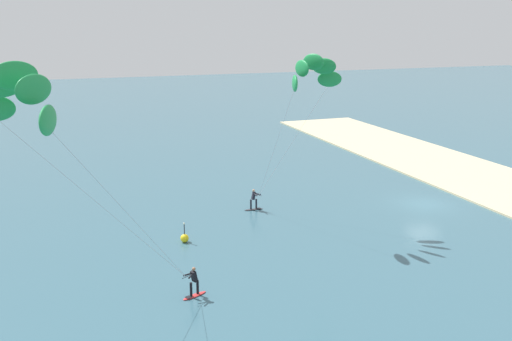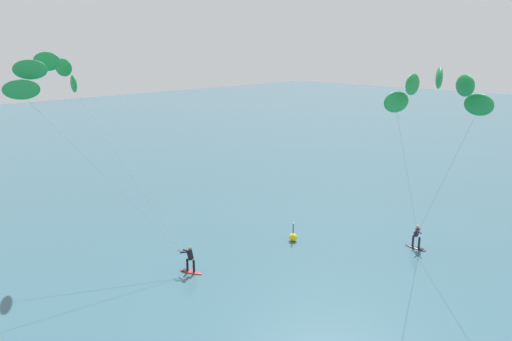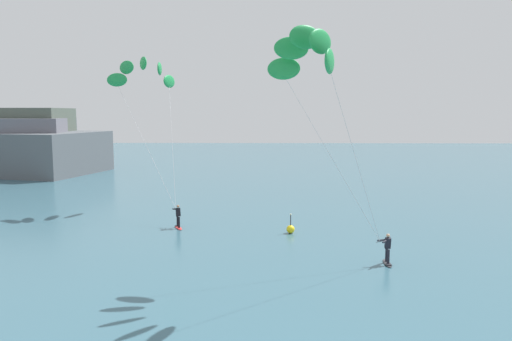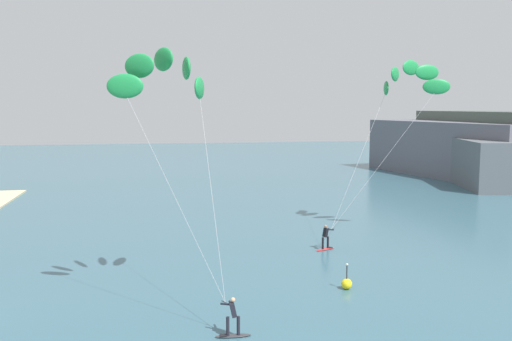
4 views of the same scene
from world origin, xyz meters
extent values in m
ellipsoid|color=#333338|center=(3.39, 13.41, 0.04)|extent=(0.41, 1.51, 0.08)
cube|color=black|center=(3.37, 13.00, 0.09)|extent=(0.30, 0.29, 0.02)
cylinder|color=black|center=(3.39, 13.63, 0.47)|extent=(0.14, 0.14, 0.78)
cylinder|color=black|center=(3.38, 13.19, 0.47)|extent=(0.14, 0.14, 0.78)
cube|color=black|center=(3.39, 13.41, 1.16)|extent=(0.31, 0.33, 0.63)
sphere|color=tan|center=(3.39, 13.41, 1.58)|extent=(0.20, 0.20, 0.20)
cylinder|color=black|center=(2.90, 13.15, 1.31)|extent=(0.50, 0.28, 0.03)
cylinder|color=black|center=(3.20, 13.18, 1.34)|extent=(0.46, 0.52, 0.15)
cylinder|color=black|center=(3.09, 13.38, 1.34)|extent=(0.61, 0.15, 0.15)
ellipsoid|color=#1E9347|center=(-2.34, 12.60, 10.37)|extent=(1.73, 0.81, 1.10)
ellipsoid|color=#1E9347|center=(-2.00, 11.96, 11.29)|extent=(1.73, 0.48, 1.10)
ellipsoid|color=#1E9347|center=(-1.42, 10.86, 11.65)|extent=(1.66, 1.08, 1.10)
ellipsoid|color=#1E9347|center=(-0.84, 9.77, 11.29)|extent=(1.34, 1.52, 1.10)
ellipsoid|color=#1E9347|center=(-0.50, 9.12, 10.37)|extent=(0.81, 1.73, 1.10)
cylinder|color=#B2B2B7|center=(0.28, 12.87, 5.69)|extent=(5.26, 0.57, 8.77)
cylinder|color=#B2B2B7|center=(1.20, 11.14, 5.69)|extent=(3.42, 4.05, 8.77)
ellipsoid|color=red|center=(-9.42, 21.41, 0.04)|extent=(0.93, 1.52, 0.08)
cube|color=black|center=(-9.59, 21.78, 0.09)|extent=(0.38, 0.37, 0.02)
cylinder|color=black|center=(-9.34, 21.20, 0.47)|extent=(0.14, 0.14, 0.78)
cylinder|color=black|center=(-9.51, 21.61, 0.47)|extent=(0.14, 0.14, 0.78)
cube|color=black|center=(-9.42, 21.41, 1.16)|extent=(0.40, 0.41, 0.63)
sphere|color=#9E7051|center=(-9.42, 21.41, 1.58)|extent=(0.20, 0.20, 0.20)
cylinder|color=black|center=(-9.68, 21.89, 1.31)|extent=(0.29, 0.50, 0.03)
cylinder|color=black|center=(-9.65, 21.60, 1.34)|extent=(0.52, 0.46, 0.15)
cylinder|color=black|center=(-9.45, 21.70, 1.34)|extent=(0.16, 0.61, 0.15)
ellipsoid|color=#1E9347|center=(-11.57, 30.13, 10.87)|extent=(0.87, 1.94, 1.10)
ellipsoid|color=#1E9347|center=(-12.29, 29.74, 11.91)|extent=(0.51, 1.95, 1.10)
ellipsoid|color=#1E9347|center=(-13.53, 29.08, 12.32)|extent=(1.19, 1.85, 1.10)
ellipsoid|color=#1E9347|center=(-14.76, 28.43, 11.91)|extent=(1.69, 1.47, 1.10)
ellipsoid|color=#1E9347|center=(-15.48, 28.04, 10.87)|extent=(1.94, 0.87, 1.10)
cylinder|color=#B2B2B7|center=(-10.63, 26.01, 5.94)|extent=(1.91, 8.25, 9.27)
cylinder|color=#B2B2B7|center=(-12.58, 24.96, 5.94)|extent=(5.82, 6.17, 9.27)
sphere|color=yellow|center=(-1.51, 20.07, 0.28)|extent=(0.56, 0.56, 0.56)
cylinder|color=#262628|center=(-1.51, 20.07, 0.91)|extent=(0.06, 0.06, 0.70)
sphere|color=#F2F2CC|center=(-1.51, 20.07, 1.32)|extent=(0.12, 0.12, 0.12)
camera|label=1|loc=(-37.39, 28.12, 14.30)|focal=40.89mm
camera|label=2|loc=(-24.78, 0.69, 13.19)|focal=32.69mm
camera|label=3|loc=(-3.30, -12.20, 8.15)|focal=33.95mm
camera|label=4|loc=(25.17, 10.38, 9.46)|focal=38.92mm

